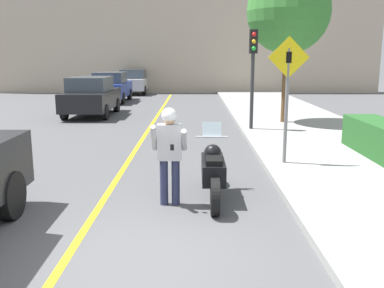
{
  "coord_description": "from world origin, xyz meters",
  "views": [
    {
      "loc": [
        1.03,
        -5.03,
        2.5
      ],
      "look_at": [
        0.98,
        2.56,
        0.95
      ],
      "focal_mm": 40.0,
      "sensor_mm": 36.0,
      "label": 1
    }
  ],
  "objects_px": {
    "traffic_light": "(253,60)",
    "street_tree": "(288,12)",
    "person_biker": "(169,147)",
    "crossing_sign": "(287,88)",
    "motorcycle": "(213,171)",
    "parked_car_blue": "(111,87)",
    "parked_car_silver": "(134,81)",
    "parked_car_black": "(91,96)"
  },
  "relations": [
    {
      "from": "motorcycle",
      "to": "person_biker",
      "type": "relative_size",
      "value": 1.38
    },
    {
      "from": "person_biker",
      "to": "parked_car_black",
      "type": "distance_m",
      "value": 12.09
    },
    {
      "from": "street_tree",
      "to": "crossing_sign",
      "type": "bearing_deg",
      "value": -101.42
    },
    {
      "from": "traffic_light",
      "to": "parked_car_black",
      "type": "height_order",
      "value": "traffic_light"
    },
    {
      "from": "person_biker",
      "to": "crossing_sign",
      "type": "distance_m",
      "value": 3.59
    },
    {
      "from": "parked_car_blue",
      "to": "street_tree",
      "type": "bearing_deg",
      "value": -46.46
    },
    {
      "from": "traffic_light",
      "to": "street_tree",
      "type": "height_order",
      "value": "street_tree"
    },
    {
      "from": "street_tree",
      "to": "parked_car_blue",
      "type": "height_order",
      "value": "street_tree"
    },
    {
      "from": "parked_car_blue",
      "to": "traffic_light",
      "type": "bearing_deg",
      "value": -56.59
    },
    {
      "from": "traffic_light",
      "to": "parked_car_silver",
      "type": "distance_m",
      "value": 16.8
    },
    {
      "from": "street_tree",
      "to": "parked_car_black",
      "type": "distance_m",
      "value": 8.82
    },
    {
      "from": "person_biker",
      "to": "crossing_sign",
      "type": "xyz_separation_m",
      "value": [
        2.47,
        2.48,
        0.8
      ]
    },
    {
      "from": "traffic_light",
      "to": "parked_car_blue",
      "type": "bearing_deg",
      "value": 123.41
    },
    {
      "from": "traffic_light",
      "to": "parked_car_black",
      "type": "relative_size",
      "value": 0.77
    },
    {
      "from": "person_biker",
      "to": "motorcycle",
      "type": "bearing_deg",
      "value": 26.31
    },
    {
      "from": "motorcycle",
      "to": "parked_car_blue",
      "type": "distance_m",
      "value": 17.64
    },
    {
      "from": "motorcycle",
      "to": "street_tree",
      "type": "xyz_separation_m",
      "value": [
        2.99,
        8.4,
        3.58
      ]
    },
    {
      "from": "traffic_light",
      "to": "street_tree",
      "type": "distance_m",
      "value": 2.71
    },
    {
      "from": "person_biker",
      "to": "street_tree",
      "type": "relative_size",
      "value": 0.31
    },
    {
      "from": "street_tree",
      "to": "parked_car_silver",
      "type": "bearing_deg",
      "value": 118.3
    },
    {
      "from": "crossing_sign",
      "to": "street_tree",
      "type": "height_order",
      "value": "street_tree"
    },
    {
      "from": "person_biker",
      "to": "traffic_light",
      "type": "relative_size",
      "value": 0.52
    },
    {
      "from": "motorcycle",
      "to": "person_biker",
      "type": "distance_m",
      "value": 0.99
    },
    {
      "from": "traffic_light",
      "to": "parked_car_black",
      "type": "distance_m",
      "value": 7.78
    },
    {
      "from": "person_biker",
      "to": "parked_car_blue",
      "type": "height_order",
      "value": "person_biker"
    },
    {
      "from": "motorcycle",
      "to": "parked_car_blue",
      "type": "relative_size",
      "value": 0.55
    },
    {
      "from": "traffic_light",
      "to": "parked_car_black",
      "type": "bearing_deg",
      "value": 146.57
    },
    {
      "from": "person_biker",
      "to": "parked_car_black",
      "type": "xyz_separation_m",
      "value": [
        -4.04,
        11.39,
        -0.17
      ]
    },
    {
      "from": "parked_car_black",
      "to": "parked_car_silver",
      "type": "height_order",
      "value": "same"
    },
    {
      "from": "person_biker",
      "to": "traffic_light",
      "type": "height_order",
      "value": "traffic_light"
    },
    {
      "from": "parked_car_silver",
      "to": "street_tree",
      "type": "bearing_deg",
      "value": -61.7
    },
    {
      "from": "motorcycle",
      "to": "traffic_light",
      "type": "bearing_deg",
      "value": 77.02
    },
    {
      "from": "crossing_sign",
      "to": "parked_car_blue",
      "type": "height_order",
      "value": "crossing_sign"
    },
    {
      "from": "street_tree",
      "to": "parked_car_blue",
      "type": "xyz_separation_m",
      "value": [
        -8.06,
        8.48,
        -3.22
      ]
    },
    {
      "from": "traffic_light",
      "to": "parked_car_blue",
      "type": "height_order",
      "value": "traffic_light"
    },
    {
      "from": "motorcycle",
      "to": "crossing_sign",
      "type": "bearing_deg",
      "value": 50.75
    },
    {
      "from": "person_biker",
      "to": "parked_car_silver",
      "type": "height_order",
      "value": "person_biker"
    },
    {
      "from": "person_biker",
      "to": "traffic_light",
      "type": "xyz_separation_m",
      "value": [
        2.33,
        7.19,
        1.38
      ]
    },
    {
      "from": "motorcycle",
      "to": "crossing_sign",
      "type": "distance_m",
      "value": 3.03
    },
    {
      "from": "parked_car_blue",
      "to": "parked_car_silver",
      "type": "distance_m",
      "value": 5.53
    },
    {
      "from": "person_biker",
      "to": "crossing_sign",
      "type": "relative_size",
      "value": 0.6
    },
    {
      "from": "motorcycle",
      "to": "traffic_light",
      "type": "distance_m",
      "value": 7.25
    }
  ]
}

